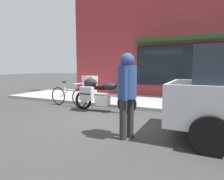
{
  "coord_description": "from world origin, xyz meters",
  "views": [
    {
      "loc": [
        2.33,
        -4.81,
        1.41
      ],
      "look_at": [
        -0.28,
        0.83,
        0.7
      ],
      "focal_mm": 30.39,
      "sensor_mm": 36.0,
      "label": 1
    }
  ],
  "objects": [
    {
      "name": "sandwich_board_sign",
      "position": [
        -1.78,
        1.89,
        0.62
      ],
      "size": [
        0.55,
        0.42,
        0.98
      ],
      "color": "silver",
      "rests_on": "sidewalk_curb"
    },
    {
      "name": "parked_bicycle",
      "position": [
        -2.1,
        0.87,
        0.38
      ],
      "size": [
        1.74,
        0.48,
        0.93
      ],
      "color": "black",
      "rests_on": "ground_plane"
    },
    {
      "name": "touring_motorcycle",
      "position": [
        -0.61,
        0.59,
        0.6
      ],
      "size": [
        2.22,
        0.69,
        1.39
      ],
      "color": "black",
      "rests_on": "ground_plane"
    },
    {
      "name": "pedestrian_walking",
      "position": [
        1.04,
        -1.32,
        1.07
      ],
      "size": [
        0.44,
        0.55,
        1.71
      ],
      "color": "#272727",
      "rests_on": "ground_plane"
    },
    {
      "name": "ground_plane",
      "position": [
        0.0,
        0.0,
        0.0
      ],
      "size": [
        80.0,
        80.0,
        0.0
      ],
      "primitive_type": "plane",
      "color": "#363636"
    }
  ]
}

